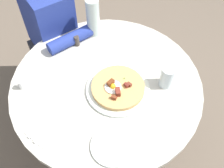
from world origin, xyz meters
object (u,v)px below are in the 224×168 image
at_px(pizza_plate, 118,89).
at_px(salt_shaker, 21,84).
at_px(dining_table, 107,101).
at_px(person_seated, 54,42).
at_px(water_glass, 167,77).
at_px(water_bottle, 93,17).
at_px(breakfast_pizza, 118,87).
at_px(knife, 49,127).
at_px(fork, 44,123).
at_px(pepper_shaker, 77,41).
at_px(bread_plate, 113,146).

xyz_separation_m(pizza_plate, salt_shaker, (0.27, 0.38, 0.02)).
bearing_deg(dining_table, person_seated, 3.28).
height_order(water_glass, water_bottle, water_bottle).
bearing_deg(water_glass, breakfast_pizza, 66.12).
relative_size(knife, water_bottle, 0.80).
bearing_deg(person_seated, fork, 154.17).
relative_size(water_glass, pepper_shaker, 1.98).
relative_size(person_seated, water_bottle, 5.07).
bearing_deg(breakfast_pizza, bread_plate, 142.12).
bearing_deg(knife, breakfast_pizza, 161.78).
distance_m(bread_plate, salt_shaker, 0.53).
distance_m(person_seated, water_glass, 0.87).
relative_size(bread_plate, water_glass, 1.60).
xyz_separation_m(dining_table, knife, (-0.07, 0.34, 0.17)).
distance_m(water_glass, water_bottle, 0.52).
xyz_separation_m(dining_table, pepper_shaker, (0.31, -0.01, 0.20)).
relative_size(dining_table, water_bottle, 4.23).
relative_size(dining_table, bread_plate, 5.06).
relative_size(fork, knife, 1.00).
bearing_deg(pizza_plate, fork, 85.83).
height_order(fork, knife, same).
relative_size(water_glass, salt_shaker, 2.31).
height_order(fork, pepper_shaker, pepper_shaker).
distance_m(pizza_plate, bread_plate, 0.29).
xyz_separation_m(breakfast_pizza, knife, (-0.01, 0.36, -0.02)).
relative_size(dining_table, fork, 5.25).
xyz_separation_m(dining_table, bread_plate, (-0.29, 0.15, 0.17)).
height_order(knife, salt_shaker, salt_shaker).
xyz_separation_m(person_seated, water_bottle, (-0.27, -0.17, 0.32)).
distance_m(breakfast_pizza, salt_shaker, 0.46).
distance_m(person_seated, salt_shaker, 0.57).
distance_m(dining_table, water_glass, 0.37).
height_order(person_seated, bread_plate, person_seated).
relative_size(fork, water_glass, 1.54).
relative_size(dining_table, salt_shaker, 18.69).
bearing_deg(breakfast_pizza, knife, 90.98).
height_order(dining_table, salt_shaker, salt_shaker).
height_order(dining_table, breakfast_pizza, breakfast_pizza).
xyz_separation_m(pizza_plate, water_glass, (-0.10, -0.22, 0.05)).
xyz_separation_m(water_glass, water_bottle, (0.50, 0.11, 0.05)).
height_order(dining_table, water_glass, water_glass).
height_order(bread_plate, water_glass, water_glass).
relative_size(person_seated, breakfast_pizza, 4.45).
bearing_deg(water_bottle, salt_shaker, 106.14).
bearing_deg(person_seated, pizza_plate, -174.94).
bearing_deg(bread_plate, pepper_shaker, -14.76).
height_order(bread_plate, knife, bread_plate).
bearing_deg(water_glass, salt_shaker, 58.85).
bearing_deg(breakfast_pizza, pizza_plate, -76.47).
height_order(person_seated, pepper_shaker, person_seated).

